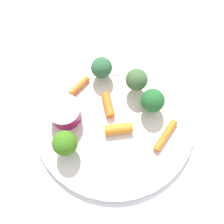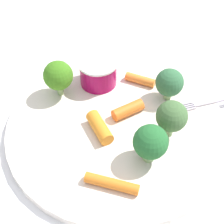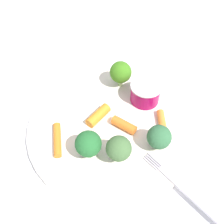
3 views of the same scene
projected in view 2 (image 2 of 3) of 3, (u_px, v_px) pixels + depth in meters
name	position (u px, v px, depth m)	size (l,w,h in m)	color
ground_plane	(117.00, 129.00, 0.44)	(2.40, 2.40, 0.00)	white
plate	(117.00, 126.00, 0.43)	(0.28, 0.28, 0.01)	silver
sauce_cup	(98.00, 73.00, 0.47)	(0.05, 0.05, 0.04)	#8E0742
broccoli_floret_0	(58.00, 76.00, 0.44)	(0.04, 0.04, 0.05)	#8AAD6B
broccoli_floret_1	(171.00, 84.00, 0.44)	(0.04, 0.04, 0.05)	#85AB6C
broccoli_floret_2	(150.00, 143.00, 0.37)	(0.04, 0.04, 0.05)	#80AB72
broccoli_floret_3	(172.00, 117.00, 0.39)	(0.04, 0.04, 0.05)	#85AA6B
carrot_stick_0	(128.00, 110.00, 0.43)	(0.02, 0.02, 0.04)	orange
carrot_stick_1	(140.00, 80.00, 0.48)	(0.01, 0.01, 0.04)	orange
carrot_stick_2	(112.00, 184.00, 0.36)	(0.01, 0.01, 0.06)	orange
carrot_stick_3	(100.00, 128.00, 0.41)	(0.02, 0.02, 0.05)	orange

